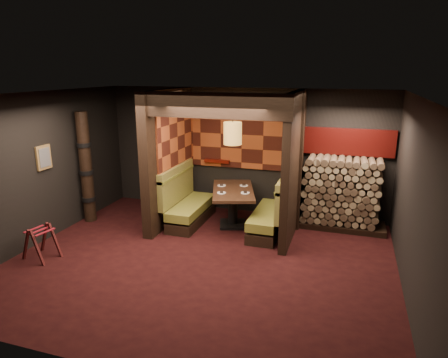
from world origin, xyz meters
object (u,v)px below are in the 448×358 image
(booth_bench_left, at_px, (187,205))
(totem_column, at_px, (86,168))
(luggage_rack, at_px, (41,241))
(pendant_lamp, at_px, (233,133))
(booth_bench_right, at_px, (273,214))
(dining_table, at_px, (233,200))
(firewood_stack, at_px, (344,194))

(booth_bench_left, bearing_deg, totem_column, -165.25)
(luggage_rack, bearing_deg, booth_bench_left, 53.28)
(totem_column, bearing_deg, luggage_rack, -80.40)
(totem_column, bearing_deg, booth_bench_left, 14.75)
(booth_bench_left, xyz_separation_m, pendant_lamp, (1.02, 0.05, 1.60))
(booth_bench_left, distance_m, luggage_rack, 2.98)
(booth_bench_left, height_order, booth_bench_right, same)
(pendant_lamp, bearing_deg, dining_table, 90.00)
(dining_table, bearing_deg, booth_bench_left, -174.17)
(pendant_lamp, height_order, totem_column, pendant_lamp)
(pendant_lamp, distance_m, luggage_rack, 4.07)
(luggage_rack, xyz_separation_m, firewood_stack, (5.02, 3.08, 0.43))
(booth_bench_right, distance_m, pendant_lamp, 1.83)
(booth_bench_right, relative_size, firewood_stack, 0.92)
(booth_bench_left, height_order, pendant_lamp, pendant_lamp)
(dining_table, bearing_deg, pendant_lamp, -90.00)
(pendant_lamp, xyz_separation_m, luggage_rack, (-2.79, -2.44, -1.68))
(booth_bench_right, bearing_deg, luggage_rack, -147.00)
(booth_bench_left, height_order, dining_table, booth_bench_left)
(booth_bench_right, bearing_deg, firewood_stack, 27.35)
(luggage_rack, bearing_deg, booth_bench_right, 33.00)
(booth_bench_left, bearing_deg, pendant_lamp, 3.02)
(booth_bench_right, distance_m, luggage_rack, 4.38)
(totem_column, height_order, firewood_stack, totem_column)
(booth_bench_left, xyz_separation_m, booth_bench_right, (1.89, 0.00, 0.00))
(booth_bench_right, relative_size, totem_column, 0.67)
(luggage_rack, bearing_deg, dining_table, 41.68)
(luggage_rack, bearing_deg, firewood_stack, 31.54)
(luggage_rack, relative_size, firewood_stack, 0.38)
(booth_bench_right, height_order, totem_column, totem_column)
(luggage_rack, distance_m, firewood_stack, 5.91)
(booth_bench_left, bearing_deg, firewood_stack, 12.17)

